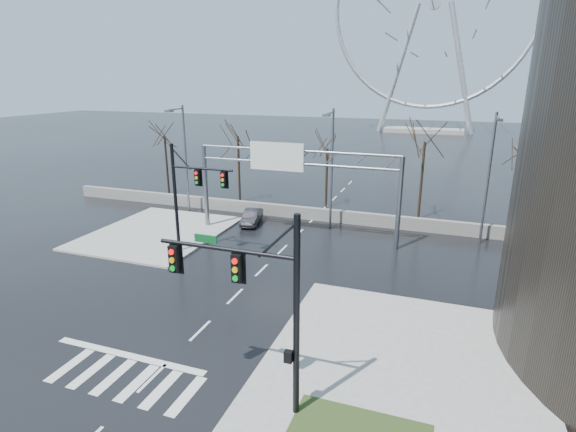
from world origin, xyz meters
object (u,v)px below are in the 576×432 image
at_px(signal_mast_near, 260,294).
at_px(signal_mast_far, 188,190).
at_px(ferris_wheel, 434,13).
at_px(car, 252,217).
at_px(sign_gantry, 291,174).

height_order(signal_mast_near, signal_mast_far, same).
height_order(signal_mast_near, ferris_wheel, ferris_wheel).
bearing_deg(ferris_wheel, signal_mast_near, -89.92).
distance_m(signal_mast_far, car, 9.14).
bearing_deg(car, sign_gantry, -36.41).
bearing_deg(car, signal_mast_far, -109.36).
xyz_separation_m(signal_mast_near, signal_mast_far, (-11.01, 13.00, -0.04)).
height_order(signal_mast_near, car, signal_mast_near).
bearing_deg(signal_mast_far, sign_gantry, 47.53).
distance_m(signal_mast_near, signal_mast_far, 17.03).
height_order(signal_mast_near, sign_gantry, signal_mast_near).
height_order(sign_gantry, car, sign_gantry).
bearing_deg(ferris_wheel, sign_gantry, -93.84).
xyz_separation_m(signal_mast_near, car, (-9.87, 21.04, -4.25)).
xyz_separation_m(signal_mast_near, sign_gantry, (-5.52, 19.00, 0.31)).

